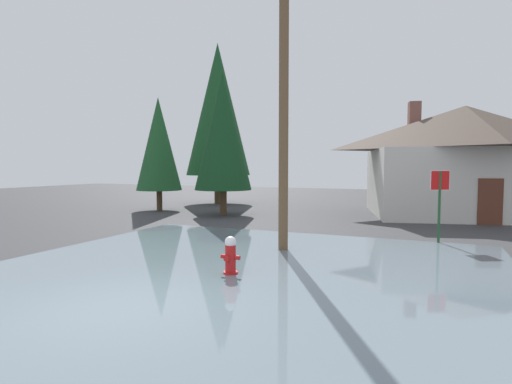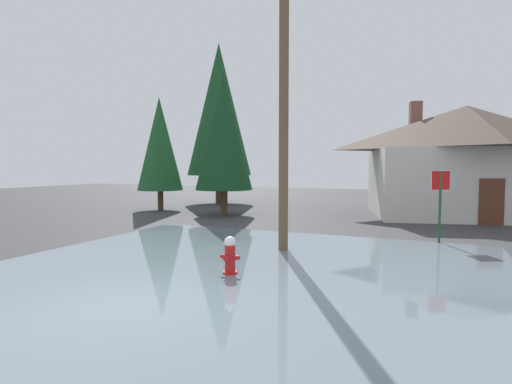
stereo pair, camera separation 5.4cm
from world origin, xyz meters
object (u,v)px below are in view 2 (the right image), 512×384
(fire_hydrant, at_px, (230,257))
(pine_tree_tall_left, at_px, (160,144))
(house, at_px, (465,159))
(stop_sign_far, at_px, (440,193))
(pine_tree_mid_left, at_px, (219,110))
(utility_pole, at_px, (284,100))
(pine_tree_short_left, at_px, (224,131))

(fire_hydrant, xyz_separation_m, pine_tree_tall_left, (-10.04, 10.94, 3.32))
(fire_hydrant, relative_size, house, 0.08)
(stop_sign_far, distance_m, pine_tree_mid_left, 17.41)
(house, bearing_deg, utility_pole, -114.86)
(house, distance_m, pine_tree_short_left, 12.34)
(stop_sign_far, bearing_deg, pine_tree_mid_left, 143.30)
(pine_tree_tall_left, bearing_deg, fire_hydrant, -47.44)
(pine_tree_tall_left, bearing_deg, house, 14.34)
(utility_pole, xyz_separation_m, house, (5.53, 11.94, -1.53))
(pine_tree_mid_left, height_order, pine_tree_short_left, pine_tree_mid_left)
(utility_pole, height_order, pine_tree_tall_left, utility_pole)
(fire_hydrant, xyz_separation_m, pine_tree_short_left, (-5.58, 10.29, 3.83))
(pine_tree_short_left, bearing_deg, utility_pole, -51.37)
(utility_pole, xyz_separation_m, pine_tree_short_left, (-5.80, 7.26, -0.13))
(utility_pole, relative_size, pine_tree_mid_left, 0.79)
(pine_tree_tall_left, distance_m, pine_tree_short_left, 4.53)
(pine_tree_mid_left, bearing_deg, pine_tree_tall_left, -101.49)
(pine_tree_mid_left, bearing_deg, fire_hydrant, -60.78)
(fire_hydrant, xyz_separation_m, house, (5.75, 14.97, 2.44))
(house, relative_size, pine_tree_mid_left, 1.03)
(fire_hydrant, relative_size, pine_tree_mid_left, 0.09)
(pine_tree_tall_left, bearing_deg, pine_tree_short_left, -8.30)
(pine_tree_tall_left, relative_size, pine_tree_short_left, 0.88)
(stop_sign_far, bearing_deg, utility_pole, -144.54)
(pine_tree_short_left, bearing_deg, pine_tree_mid_left, 120.49)
(fire_hydrant, height_order, house, house)
(utility_pole, relative_size, stop_sign_far, 3.56)
(utility_pole, relative_size, pine_tree_tall_left, 1.32)
(utility_pole, distance_m, pine_tree_short_left, 9.29)
(utility_pole, xyz_separation_m, stop_sign_far, (4.25, 3.02, -2.75))
(fire_hydrant, distance_m, pine_tree_mid_left, 19.33)
(house, height_order, pine_tree_short_left, pine_tree_short_left)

